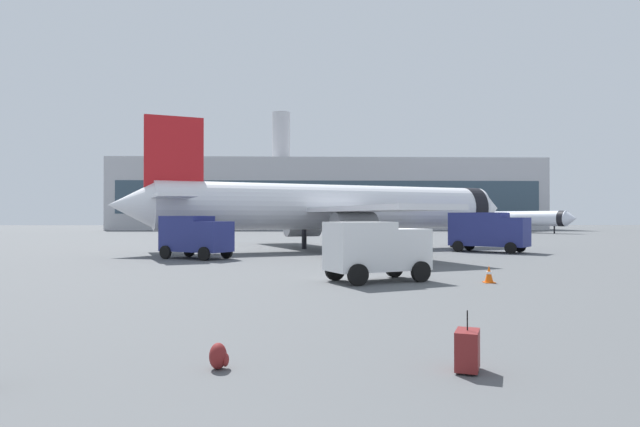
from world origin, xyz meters
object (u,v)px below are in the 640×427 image
object	(u,v)px
traveller_backpack	(219,356)
rolling_suitcase	(467,350)
cargo_van	(376,248)
service_truck	(195,235)
safety_cone_mid	(489,274)
airplane_taxiing	(508,219)
airplane_at_gate	(333,207)
safety_cone_near	(367,242)
fuel_truck	(488,230)

from	to	relation	value
traveller_backpack	rolling_suitcase	bearing A→B (deg)	-3.58
cargo_van	service_truck	bearing A→B (deg)	128.34
cargo_van	safety_cone_mid	xyz separation A→B (m)	(4.75, -0.65, -1.08)
airplane_taxiing	airplane_at_gate	bearing A→B (deg)	-123.67
airplane_taxiing	service_truck	distance (m)	77.90
airplane_taxiing	traveller_backpack	bearing A→B (deg)	-114.00
safety_cone_near	cargo_van	bearing A→B (deg)	-95.94
safety_cone_near	traveller_backpack	distance (m)	45.10
airplane_taxiing	fuel_truck	world-z (taller)	airplane_taxiing
traveller_backpack	safety_cone_near	bearing A→B (deg)	79.89
airplane_at_gate	safety_cone_mid	distance (m)	23.95
airplane_at_gate	service_truck	bearing A→B (deg)	-137.14
safety_cone_mid	traveller_backpack	distance (m)	15.84
rolling_suitcase	airplane_at_gate	bearing A→B (deg)	90.72
airplane_taxiing	safety_cone_near	distance (m)	55.52
airplane_at_gate	safety_cone_mid	size ratio (longest dim) A/B	46.58
fuel_truck	safety_cone_near	bearing A→B (deg)	126.83
service_truck	rolling_suitcase	size ratio (longest dim) A/B	4.78
cargo_van	rolling_suitcase	world-z (taller)	cargo_van
cargo_van	traveller_backpack	world-z (taller)	cargo_van
airplane_at_gate	rolling_suitcase	bearing A→B (deg)	-89.28
safety_cone_mid	rolling_suitcase	size ratio (longest dim) A/B	0.67
airplane_at_gate	rolling_suitcase	size ratio (longest dim) A/B	31.38
fuel_truck	airplane_taxiing	bearing A→B (deg)	67.46
traveller_backpack	fuel_truck	bearing A→B (deg)	63.58
safety_cone_near	traveller_backpack	xyz separation A→B (m)	(-7.91, -44.40, -0.09)
airplane_taxiing	safety_cone_near	size ratio (longest dim) A/B	33.54
cargo_van	safety_cone_mid	distance (m)	4.91
service_truck	safety_cone_near	bearing A→B (deg)	52.23
fuel_truck	traveller_backpack	xyz separation A→B (m)	(-16.42, -33.04, -1.54)
traveller_backpack	airplane_at_gate	bearing A→B (deg)	83.56
cargo_van	rolling_suitcase	xyz separation A→B (m)	(-0.18, -13.65, -1.06)
airplane_at_gate	service_truck	size ratio (longest dim) A/B	6.57
safety_cone_near	rolling_suitcase	xyz separation A→B (m)	(-3.41, -44.68, 0.07)
traveller_backpack	service_truck	bearing A→B (deg)	102.33
fuel_truck	cargo_van	size ratio (longest dim) A/B	1.28
service_truck	safety_cone_mid	bearing A→B (deg)	-42.42
airplane_taxiing	cargo_van	size ratio (longest dim) A/B	4.48
safety_cone_mid	cargo_van	bearing A→B (deg)	172.25
service_truck	fuel_truck	size ratio (longest dim) A/B	0.85
airplane_at_gate	traveller_backpack	size ratio (longest dim) A/B	71.91
fuel_truck	safety_cone_near	size ratio (longest dim) A/B	9.61
service_truck	traveller_backpack	bearing A→B (deg)	-77.67
safety_cone_near	rolling_suitcase	size ratio (longest dim) A/B	0.59
rolling_suitcase	cargo_van	bearing A→B (deg)	89.24
fuel_truck	rolling_suitcase	size ratio (longest dim) A/B	5.64
cargo_van	fuel_truck	bearing A→B (deg)	59.18
service_truck	traveller_backpack	world-z (taller)	service_truck
rolling_suitcase	airplane_taxiing	bearing A→B (deg)	68.50
airplane_at_gate	rolling_suitcase	world-z (taller)	airplane_at_gate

